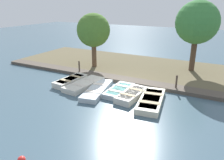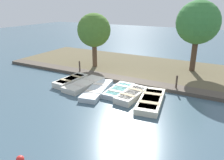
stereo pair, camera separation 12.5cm
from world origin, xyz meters
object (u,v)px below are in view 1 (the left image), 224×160
(rowboat_0, at_px, (71,81))
(rowboat_5, at_px, (151,100))
(rowboat_2, at_px, (97,90))
(mooring_post_far, at_px, (176,83))
(rowboat_4, at_px, (132,95))
(rowboat_1, at_px, (84,84))
(mooring_post_near, at_px, (79,67))
(park_tree_left, at_px, (197,23))
(rowboat_3, at_px, (119,91))
(buoy, at_px, (22,160))
(park_tree_far_left, at_px, (93,31))

(rowboat_0, relative_size, rowboat_5, 0.79)
(rowboat_2, bearing_deg, mooring_post_far, 109.16)
(rowboat_4, bearing_deg, rowboat_1, -87.42)
(rowboat_2, bearing_deg, mooring_post_near, -139.70)
(rowboat_0, distance_m, park_tree_left, 10.64)
(rowboat_2, distance_m, rowboat_3, 1.42)
(rowboat_0, bearing_deg, buoy, 30.53)
(rowboat_3, bearing_deg, rowboat_5, 77.51)
(rowboat_5, distance_m, buoy, 7.48)
(rowboat_3, xyz_separation_m, mooring_post_far, (-2.06, 3.16, 0.38))
(rowboat_1, xyz_separation_m, mooring_post_far, (-2.21, 5.77, 0.37))
(rowboat_0, xyz_separation_m, mooring_post_near, (-2.12, -0.74, 0.34))
(mooring_post_near, bearing_deg, rowboat_5, 69.59)
(rowboat_3, distance_m, rowboat_4, 1.07)
(rowboat_4, relative_size, mooring_post_far, 2.51)
(buoy, height_order, park_tree_far_left, park_tree_far_left)
(rowboat_0, height_order, rowboat_3, rowboat_0)
(rowboat_5, relative_size, buoy, 12.35)
(mooring_post_near, bearing_deg, rowboat_4, 67.10)
(rowboat_0, bearing_deg, rowboat_4, 92.01)
(mooring_post_far, height_order, park_tree_left, park_tree_left)
(rowboat_5, height_order, park_tree_left, park_tree_left)
(rowboat_1, height_order, rowboat_5, rowboat_1)
(rowboat_1, xyz_separation_m, rowboat_4, (0.16, 3.64, 0.02))
(rowboat_4, bearing_deg, rowboat_0, -87.87)
(rowboat_3, height_order, rowboat_5, rowboat_5)
(rowboat_4, bearing_deg, buoy, -5.13)
(rowboat_3, relative_size, park_tree_left, 0.46)
(rowboat_2, height_order, mooring_post_near, mooring_post_near)
(rowboat_1, xyz_separation_m, rowboat_5, (0.36, 4.92, -0.00))
(mooring_post_near, relative_size, mooring_post_far, 1.00)
(rowboat_1, height_order, mooring_post_far, mooring_post_far)
(park_tree_left, bearing_deg, rowboat_3, -26.88)
(rowboat_3, bearing_deg, rowboat_1, -86.90)
(mooring_post_near, bearing_deg, mooring_post_far, 90.00)
(rowboat_0, xyz_separation_m, rowboat_3, (-0.06, 3.84, -0.04))
(rowboat_2, bearing_deg, rowboat_5, 79.61)
(buoy, bearing_deg, park_tree_far_left, -160.45)
(rowboat_5, bearing_deg, park_tree_far_left, -132.76)
(rowboat_0, xyz_separation_m, rowboat_4, (0.25, 4.87, -0.01))
(mooring_post_near, bearing_deg, park_tree_left, 120.30)
(rowboat_0, xyz_separation_m, buoy, (7.47, 3.57, -0.07))
(rowboat_2, height_order, rowboat_5, rowboat_5)
(mooring_post_far, distance_m, park_tree_far_left, 8.26)
(rowboat_0, height_order, rowboat_4, rowboat_0)
(mooring_post_near, height_order, park_tree_far_left, park_tree_far_left)
(rowboat_5, height_order, mooring_post_far, mooring_post_far)
(rowboat_1, height_order, rowboat_4, rowboat_4)
(rowboat_2, height_order, park_tree_far_left, park_tree_far_left)
(rowboat_0, xyz_separation_m, mooring_post_far, (-2.12, 7.01, 0.34))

